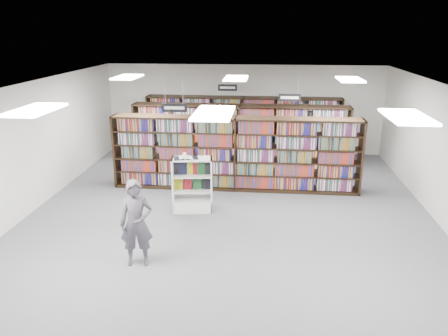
# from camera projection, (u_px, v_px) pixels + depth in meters

# --- Properties ---
(floor) EXTENTS (12.00, 12.00, 0.00)m
(floor) POSITION_uv_depth(u_px,v_px,m) (229.00, 217.00, 10.80)
(floor) COLOR #515257
(floor) RESTS_ON ground
(ceiling) EXTENTS (10.00, 12.00, 0.10)m
(ceiling) POSITION_uv_depth(u_px,v_px,m) (230.00, 86.00, 9.81)
(ceiling) COLOR white
(ceiling) RESTS_ON wall_back
(wall_back) EXTENTS (10.00, 0.10, 3.20)m
(wall_back) POSITION_uv_depth(u_px,v_px,m) (244.00, 109.00, 15.99)
(wall_back) COLOR silver
(wall_back) RESTS_ON ground
(wall_front) EXTENTS (10.00, 0.10, 3.20)m
(wall_front) POSITION_uv_depth(u_px,v_px,m) (181.00, 312.00, 4.63)
(wall_front) COLOR silver
(wall_front) RESTS_ON ground
(wall_left) EXTENTS (0.10, 12.00, 3.20)m
(wall_left) POSITION_uv_depth(u_px,v_px,m) (28.00, 149.00, 10.77)
(wall_left) COLOR silver
(wall_left) RESTS_ON ground
(bookshelf_row_near) EXTENTS (7.00, 0.60, 2.10)m
(bookshelf_row_near) POSITION_uv_depth(u_px,v_px,m) (235.00, 154.00, 12.37)
(bookshelf_row_near) COLOR black
(bookshelf_row_near) RESTS_ON floor
(bookshelf_row_mid) EXTENTS (7.00, 0.60, 2.10)m
(bookshelf_row_mid) POSITION_uv_depth(u_px,v_px,m) (240.00, 137.00, 14.26)
(bookshelf_row_mid) COLOR black
(bookshelf_row_mid) RESTS_ON floor
(bookshelf_row_far) EXTENTS (7.00, 0.60, 2.10)m
(bookshelf_row_far) POSITION_uv_depth(u_px,v_px,m) (243.00, 126.00, 15.87)
(bookshelf_row_far) COLOR black
(bookshelf_row_far) RESTS_ON floor
(aisle_sign_left) EXTENTS (0.65, 0.02, 0.80)m
(aisle_sign_left) POSITION_uv_depth(u_px,v_px,m) (174.00, 107.00, 11.11)
(aisle_sign_left) COLOR #B2B2B7
(aisle_sign_left) RESTS_ON ceiling
(aisle_sign_right) EXTENTS (0.65, 0.02, 0.80)m
(aisle_sign_right) POSITION_uv_depth(u_px,v_px,m) (290.00, 97.00, 12.72)
(aisle_sign_right) COLOR #B2B2B7
(aisle_sign_right) RESTS_ON ceiling
(aisle_sign_center) EXTENTS (0.65, 0.02, 0.80)m
(aisle_sign_center) POSITION_uv_depth(u_px,v_px,m) (228.00, 87.00, 14.80)
(aisle_sign_center) COLOR #B2B2B7
(aisle_sign_center) RESTS_ON ceiling
(troffer_front_left) EXTENTS (0.60, 1.20, 0.04)m
(troffer_front_left) POSITION_uv_depth(u_px,v_px,m) (35.00, 110.00, 7.27)
(troffer_front_left) COLOR white
(troffer_front_left) RESTS_ON ceiling
(troffer_front_center) EXTENTS (0.60, 1.20, 0.04)m
(troffer_front_center) POSITION_uv_depth(u_px,v_px,m) (214.00, 113.00, 6.99)
(troffer_front_center) COLOR white
(troffer_front_center) RESTS_ON ceiling
(troffer_front_right) EXTENTS (0.60, 1.20, 0.04)m
(troffer_front_right) POSITION_uv_depth(u_px,v_px,m) (407.00, 117.00, 6.71)
(troffer_front_right) COLOR white
(troffer_front_right) RESTS_ON ceiling
(troffer_back_left) EXTENTS (0.60, 1.20, 0.04)m
(troffer_back_left) POSITION_uv_depth(u_px,v_px,m) (127.00, 77.00, 12.00)
(troffer_back_left) COLOR white
(troffer_back_left) RESTS_ON ceiling
(troffer_back_center) EXTENTS (0.60, 1.20, 0.04)m
(troffer_back_center) POSITION_uv_depth(u_px,v_px,m) (236.00, 78.00, 11.72)
(troffer_back_center) COLOR white
(troffer_back_center) RESTS_ON ceiling
(troffer_back_right) EXTENTS (0.60, 1.20, 0.04)m
(troffer_back_right) POSITION_uv_depth(u_px,v_px,m) (350.00, 80.00, 11.44)
(troffer_back_right) COLOR white
(troffer_back_right) RESTS_ON ceiling
(endcap_display) EXTENTS (1.05, 0.62, 1.39)m
(endcap_display) POSITION_uv_depth(u_px,v_px,m) (193.00, 192.00, 11.06)
(endcap_display) COLOR white
(endcap_display) RESTS_ON floor
(open_book) EXTENTS (0.66, 0.48, 0.13)m
(open_book) POSITION_uv_depth(u_px,v_px,m) (186.00, 157.00, 10.73)
(open_book) COLOR black
(open_book) RESTS_ON endcap_display
(shopper) EXTENTS (0.70, 0.53, 1.74)m
(shopper) POSITION_uv_depth(u_px,v_px,m) (136.00, 223.00, 8.40)
(shopper) COLOR #49454E
(shopper) RESTS_ON floor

